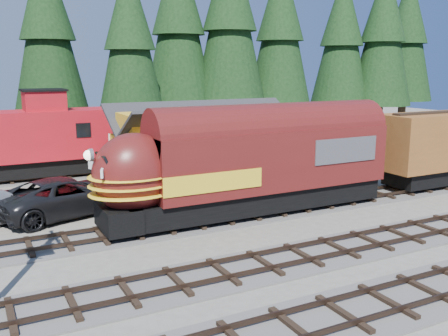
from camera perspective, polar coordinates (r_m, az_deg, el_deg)
name	(u,v)px	position (r m, az deg, el deg)	size (l,w,h in m)	color
ground	(320,234)	(23.34, 10.90, -7.45)	(120.00, 120.00, 0.00)	#6B665B
track_siding	(409,190)	(32.78, 20.41, -2.35)	(68.00, 3.20, 0.33)	#4C4947
track_spur	(36,178)	(36.21, -20.67, -1.11)	(32.00, 3.20, 0.33)	#4C4947
depot	(217,140)	(31.32, -0.82, 3.18)	(12.80, 7.00, 5.30)	orange
conifer_backdrop	(218,33)	(47.23, -0.65, 15.18)	(80.34, 23.22, 17.41)	black
locomotive	(242,168)	(24.90, 2.13, -0.03)	(15.86, 3.15, 4.31)	black
caboose	(31,139)	(35.74, -21.21, 3.09)	(10.77, 3.12, 5.60)	black
pickup_truck_a	(67,196)	(26.82, -17.49, -3.08)	(3.28, 7.12, 1.98)	black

